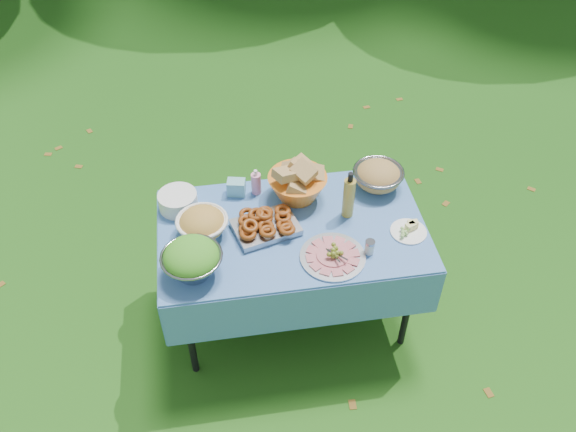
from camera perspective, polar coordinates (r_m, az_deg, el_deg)
The scene contains 14 objects.
ground at distance 3.92m, azimuth 0.35°, elevation -9.00°, with size 80.00×80.00×0.00m, color #0C370A.
picnic_table at distance 3.62m, azimuth 0.38°, elevation -5.38°, with size 1.46×0.86×0.76m, color #84CFFF.
salad_bowl at distance 3.08m, azimuth -9.00°, elevation -4.04°, with size 0.31×0.31×0.20m, color gray, non-canonical shape.
pasta_bowl_white at distance 3.29m, azimuth -8.04°, elevation -0.68°, with size 0.27×0.27×0.15m, color white, non-canonical shape.
plate_stack at distance 3.48m, azimuth -10.26°, elevation 1.40°, with size 0.22×0.22×0.10m, color white.
wipes_box at distance 3.53m, azimuth -4.86°, elevation 2.69°, with size 0.10×0.07×0.09m, color #77C3CB.
sanitizer_bottle at distance 3.51m, azimuth -3.01°, elevation 3.24°, with size 0.06×0.06×0.16m, color pink.
bread_bowl at distance 3.45m, azimuth 0.89°, elevation 3.23°, with size 0.34×0.34×0.23m, color orange, non-canonical shape.
pasta_bowl_steel at distance 3.58m, azimuth 8.43°, elevation 3.76°, with size 0.29×0.29×0.16m, color gray, non-canonical shape.
fried_tray at distance 3.30m, azimuth -2.10°, elevation -0.83°, with size 0.34×0.24×0.08m, color #A2A2A6.
charcuterie_platter at distance 3.17m, azimuth 4.23°, elevation -3.42°, with size 0.35×0.35×0.08m, color silver.
oil_bottle at distance 3.33m, azimuth 5.73°, elevation 2.02°, with size 0.07×0.07×0.30m, color gold.
cheese_plate at distance 3.36m, azimuth 11.26°, elevation -1.17°, with size 0.20×0.20×0.05m, color white.
shaker at distance 3.21m, azimuth 7.65°, elevation -2.89°, with size 0.05×0.05×0.08m, color silver.
Camera 1 is at (-0.39, -2.32, 3.13)m, focal length 38.00 mm.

